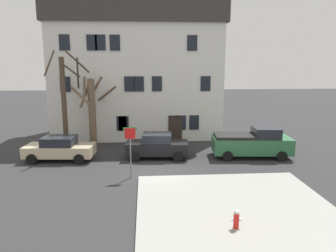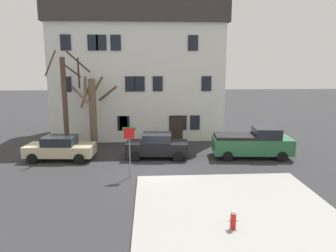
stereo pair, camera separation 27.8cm
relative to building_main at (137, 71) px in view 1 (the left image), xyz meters
name	(u,v)px [view 1 (the left image)]	position (x,y,z in m)	size (l,w,h in m)	color
ground_plane	(157,171)	(1.27, -10.75, -5.78)	(120.00, 120.00, 0.00)	#2D2D30
sidewalk_slab	(237,209)	(4.63, -16.29, -5.72)	(8.87, 8.85, 0.12)	#999993
building_main	(137,71)	(0.00, 0.00, 0.00)	(14.74, 7.09, 11.39)	white
tree_bare_near	(65,99)	(-5.23, -5.27, -1.90)	(2.95, 3.18, 7.39)	#4C3D2D
tree_bare_mid	(92,109)	(-3.42, -4.61, -2.80)	(3.44, 3.45, 5.45)	brown
car_beige_sedan	(60,148)	(-5.14, -7.96, -4.96)	(4.65, 2.36, 1.63)	#C6B793
car_black_sedan	(157,146)	(1.41, -7.93, -4.92)	(4.34, 2.27, 1.72)	black
pickup_truck_green	(252,143)	(8.02, -8.14, -4.76)	(5.46, 2.63, 2.10)	#2D6B42
fire_hydrant	(236,219)	(4.10, -18.00, -5.27)	(0.42, 0.22, 0.75)	red
street_sign_pole	(130,143)	(-0.23, -11.73, -3.73)	(0.76, 0.07, 2.94)	slate
bicycle_leaning	(69,146)	(-5.09, -5.60, -5.41)	(1.71, 0.45, 1.03)	black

